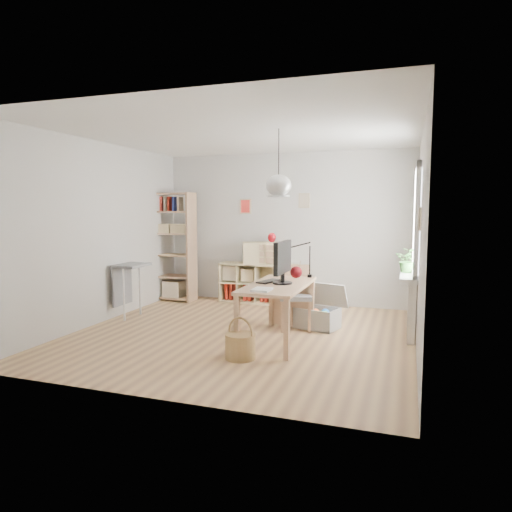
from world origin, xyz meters
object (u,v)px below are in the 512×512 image
(tall_bookshelf, at_px, (173,242))
(monitor, at_px, (283,260))
(desk, at_px, (278,291))
(chair, at_px, (295,293))
(storage_chest, at_px, (320,314))
(drawer_chest, at_px, (262,253))
(cube_shelf, at_px, (257,286))

(tall_bookshelf, xyz_separation_m, monitor, (2.64, -1.92, -0.03))
(desk, height_order, chair, chair)
(storage_chest, distance_m, drawer_chest, 2.01)
(chair, bearing_deg, drawer_chest, 106.27)
(tall_bookshelf, distance_m, drawer_chest, 1.69)
(chair, distance_m, storage_chest, 0.48)
(chair, xyz_separation_m, monitor, (-0.00, -0.68, 0.54))
(chair, bearing_deg, storage_chest, 5.59)
(chair, bearing_deg, cube_shelf, 108.11)
(drawer_chest, bearing_deg, monitor, -87.82)
(cube_shelf, xyz_separation_m, tall_bookshelf, (-1.56, -0.28, 0.79))
(monitor, bearing_deg, chair, 90.59)
(cube_shelf, bearing_deg, drawer_chest, -22.64)
(tall_bookshelf, relative_size, drawer_chest, 2.92)
(tall_bookshelf, relative_size, chair, 2.22)
(storage_chest, distance_m, monitor, 1.23)
(cube_shelf, bearing_deg, storage_chest, -44.53)
(desk, distance_m, storage_chest, 1.04)
(storage_chest, bearing_deg, cube_shelf, 151.35)
(monitor, height_order, drawer_chest, monitor)
(drawer_chest, bearing_deg, cube_shelf, 135.27)
(storage_chest, height_order, monitor, monitor)
(cube_shelf, bearing_deg, tall_bookshelf, -169.81)
(cube_shelf, relative_size, chair, 1.55)
(storage_chest, bearing_deg, monitor, -96.33)
(cube_shelf, relative_size, drawer_chest, 2.05)
(drawer_chest, bearing_deg, tall_bookshelf, 166.13)
(cube_shelf, height_order, chair, chair)
(storage_chest, bearing_deg, desk, -98.71)
(desk, xyz_separation_m, cube_shelf, (-1.02, 2.23, -0.36))
(chair, height_order, drawer_chest, drawer_chest)
(desk, height_order, cube_shelf, desk)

